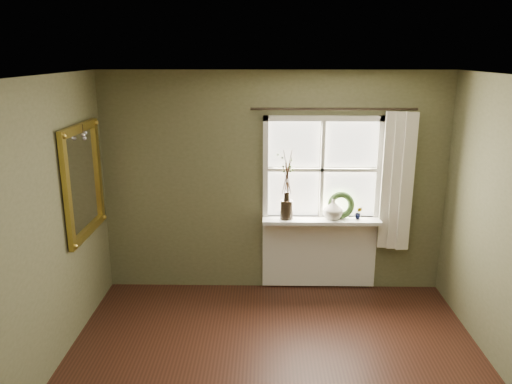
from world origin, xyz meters
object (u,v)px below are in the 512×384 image
object	(u,v)px
dark_jug	(286,210)
gilt_mirror	(83,181)
wreath	(341,208)
cream_vase	(333,209)

from	to	relation	value
dark_jug	gilt_mirror	xyz separation A→B (m)	(-2.11, -0.60, 0.49)
dark_jug	wreath	distance (m)	0.63
cream_vase	wreath	distance (m)	0.10
cream_vase	wreath	bearing A→B (deg)	22.57
dark_jug	gilt_mirror	world-z (taller)	gilt_mirror
wreath	gilt_mirror	distance (m)	2.85
wreath	gilt_mirror	world-z (taller)	gilt_mirror
wreath	gilt_mirror	size ratio (longest dim) A/B	0.28
wreath	gilt_mirror	xyz separation A→B (m)	(-2.74, -0.64, 0.48)
wreath	dark_jug	bearing A→B (deg)	177.37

